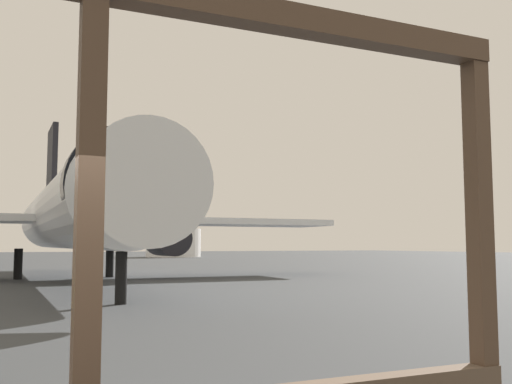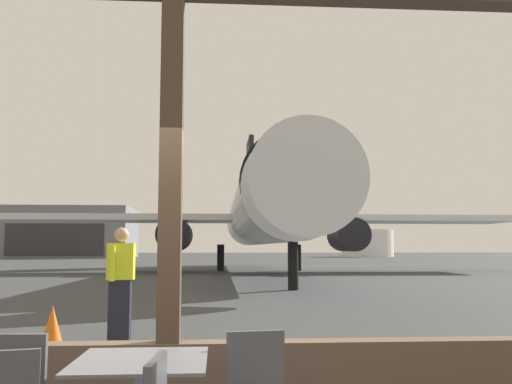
% 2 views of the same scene
% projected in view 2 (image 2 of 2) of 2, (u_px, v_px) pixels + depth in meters
% --- Properties ---
extents(ground_plane, '(220.00, 220.00, 0.00)m').
position_uv_depth(ground_plane, '(213.00, 265.00, 44.39)').
color(ground_plane, '#383A3D').
extents(window_frame, '(8.14, 0.24, 4.01)m').
position_uv_depth(window_frame, '(170.00, 247.00, 4.84)').
color(window_frame, brown).
rests_on(window_frame, ground).
extents(airplane, '(30.62, 31.42, 10.30)m').
position_uv_depth(airplane, '(264.00, 212.00, 30.81)').
color(airplane, silver).
rests_on(airplane, ground).
extents(ground_crew_worker, '(0.40, 0.54, 1.74)m').
position_uv_depth(ground_crew_worker, '(120.00, 283.00, 8.25)').
color(ground_crew_worker, black).
rests_on(ground_crew_worker, ground).
extents(traffic_cone, '(0.36, 0.36, 0.58)m').
position_uv_depth(traffic_cone, '(52.00, 326.00, 8.04)').
color(traffic_cone, orange).
rests_on(traffic_cone, ground).
extents(distant_hangar, '(18.31, 12.37, 7.09)m').
position_uv_depth(distant_hangar, '(68.00, 233.00, 77.93)').
color(distant_hangar, slate).
rests_on(distant_hangar, ground).
extents(fuel_storage_tank, '(8.10, 8.10, 4.18)m').
position_uv_depth(fuel_storage_tank, '(367.00, 243.00, 85.59)').
color(fuel_storage_tank, white).
rests_on(fuel_storage_tank, ground).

